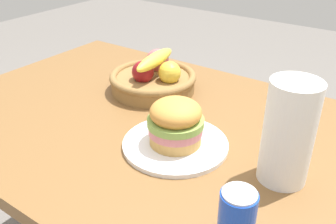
% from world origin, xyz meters
% --- Properties ---
extents(dining_table, '(1.40, 0.90, 0.75)m').
position_xyz_m(dining_table, '(0.00, 0.00, 0.65)').
color(dining_table, brown).
rests_on(dining_table, ground_plane).
extents(plate, '(0.27, 0.27, 0.01)m').
position_xyz_m(plate, '(0.10, -0.07, 0.76)').
color(plate, white).
rests_on(plate, dining_table).
extents(sandwich, '(0.14, 0.14, 0.12)m').
position_xyz_m(sandwich, '(0.10, -0.07, 0.82)').
color(sandwich, tan).
rests_on(sandwich, plate).
extents(soda_can, '(0.07, 0.07, 0.13)m').
position_xyz_m(soda_can, '(0.37, -0.28, 0.81)').
color(soda_can, blue).
rests_on(soda_can, dining_table).
extents(fruit_basket, '(0.29, 0.29, 0.14)m').
position_xyz_m(fruit_basket, '(-0.15, 0.17, 0.80)').
color(fruit_basket, olive).
rests_on(fruit_basket, dining_table).
extents(paper_towel_roll, '(0.11, 0.11, 0.24)m').
position_xyz_m(paper_towel_roll, '(0.37, -0.04, 0.87)').
color(paper_towel_roll, white).
rests_on(paper_towel_roll, dining_table).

